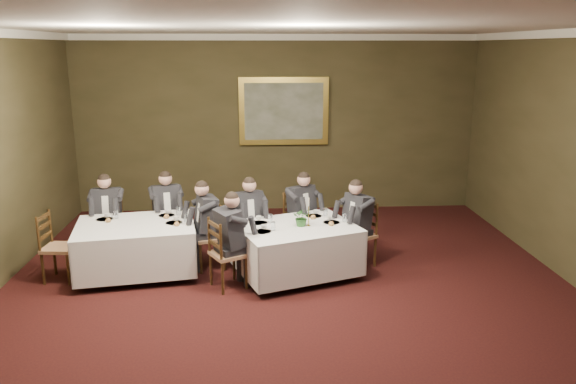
{
  "coord_description": "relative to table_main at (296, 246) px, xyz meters",
  "views": [
    {
      "loc": [
        -0.43,
        -6.21,
        3.25
      ],
      "look_at": [
        0.05,
        1.9,
        1.15
      ],
      "focal_mm": 35.0,
      "sensor_mm": 36.0,
      "label": 1
    }
  ],
  "objects": [
    {
      "name": "diner_sec_backright",
      "position": [
        -2.02,
        1.13,
        0.06
      ],
      "size": [
        0.52,
        0.58,
        1.35
      ],
      "rotation": [
        0.0,
        0.0,
        3.44
      ],
      "color": "black",
      "rests_on": "chair_sec_backright"
    },
    {
      "name": "diner_sec_backleft",
      "position": [
        -2.92,
        0.99,
        0.06
      ],
      "size": [
        0.44,
        0.51,
        1.35
      ],
      "rotation": [
        0.0,
        0.0,
        3.22
      ],
      "color": "black",
      "rests_on": "chair_sec_backleft"
    },
    {
      "name": "diner_main_backleft",
      "position": [
        -0.7,
        0.64,
        0.06
      ],
      "size": [
        0.54,
        0.59,
        1.35
      ],
      "rotation": [
        0.0,
        0.0,
        3.48
      ],
      "color": "black",
      "rests_on": "chair_main_backleft"
    },
    {
      "name": "chair_main_endleft",
      "position": [
        -0.98,
        -0.35,
        -0.17
      ],
      "size": [
        0.58,
        0.59,
        1.0
      ],
      "rotation": [
        0.0,
        0.0,
        -1.07
      ],
      "color": "#976E4D",
      "rests_on": "ground"
    },
    {
      "name": "chair_sec_endright",
      "position": [
        -1.28,
        0.39,
        -0.17
      ],
      "size": [
        0.54,
        0.55,
        1.0
      ],
      "rotation": [
        0.0,
        0.0,
        1.89
      ],
      "color": "#976E4D",
      "rests_on": "ground"
    },
    {
      "name": "place_setting_table_main",
      "position": [
        -0.48,
        0.2,
        0.35
      ],
      "size": [
        0.33,
        0.31,
        0.14
      ],
      "color": "white",
      "rests_on": "table_main"
    },
    {
      "name": "place_setting_table_second",
      "position": [
        -2.79,
        0.52,
        0.35
      ],
      "size": [
        0.33,
        0.31,
        0.14
      ],
      "color": "white",
      "rests_on": "table_second"
    },
    {
      "name": "table_main",
      "position": [
        0.0,
        0.0,
        0.0
      ],
      "size": [
        1.98,
        1.74,
        0.67
      ],
      "rotation": [
        0.0,
        0.0,
        0.35
      ],
      "color": "#32200E",
      "rests_on": "ground"
    },
    {
      "name": "candlestick",
      "position": [
        0.17,
        -0.0,
        0.47
      ],
      "size": [
        0.06,
        0.06,
        0.43
      ],
      "color": "#A88333",
      "rests_on": "table_main"
    },
    {
      "name": "diner_main_endleft",
      "position": [
        -0.97,
        -0.35,
        0.06
      ],
      "size": [
        0.61,
        0.58,
        1.35
      ],
      "rotation": [
        0.0,
        0.0,
        -1.07
      ],
      "color": "black",
      "rests_on": "chair_main_endleft"
    },
    {
      "name": "back_wall",
      "position": [
        -0.14,
        3.55,
        1.3
      ],
      "size": [
        8.0,
        0.1,
        3.5
      ],
      "primitive_type": "cube",
      "color": "#35301A",
      "rests_on": "ground"
    },
    {
      "name": "diner_main_endright",
      "position": [
        0.97,
        0.35,
        0.06
      ],
      "size": [
        0.62,
        0.59,
        1.35
      ],
      "rotation": [
        0.0,
        0.0,
        2.1
      ],
      "color": "black",
      "rests_on": "chair_main_endright"
    },
    {
      "name": "crown_molding",
      "position": [
        -0.14,
        -1.45,
        2.99
      ],
      "size": [
        8.0,
        10.0,
        0.12
      ],
      "color": "white",
      "rests_on": "back_wall"
    },
    {
      "name": "chair_sec_backright",
      "position": [
        -2.03,
        1.15,
        -0.17
      ],
      "size": [
        0.54,
        0.53,
        1.0
      ],
      "rotation": [
        0.0,
        0.0,
        3.44
      ],
      "color": "#976E4D",
      "rests_on": "ground"
    },
    {
      "name": "ceiling",
      "position": [
        -0.14,
        -1.45,
        3.05
      ],
      "size": [
        8.0,
        10.0,
        0.1
      ],
      "primitive_type": "cube",
      "color": "silver",
      "rests_on": "back_wall"
    },
    {
      "name": "chair_main_backleft",
      "position": [
        -0.7,
        0.65,
        -0.17
      ],
      "size": [
        0.55,
        0.54,
        1.0
      ],
      "rotation": [
        0.0,
        0.0,
        3.48
      ],
      "color": "#976E4D",
      "rests_on": "ground"
    },
    {
      "name": "diner_sec_endright",
      "position": [
        -1.29,
        0.38,
        0.06
      ],
      "size": [
        0.58,
        0.53,
        1.35
      ],
      "rotation": [
        0.0,
        0.0,
        1.89
      ],
      "color": "black",
      "rests_on": "chair_sec_endright"
    },
    {
      "name": "chair_main_endright",
      "position": [
        0.98,
        0.36,
        -0.17
      ],
      "size": [
        0.58,
        0.59,
        1.0
      ],
      "rotation": [
        0.0,
        0.0,
        2.1
      ],
      "color": "#976E4D",
      "rests_on": "ground"
    },
    {
      "name": "ground",
      "position": [
        -0.14,
        -1.45,
        -0.45
      ],
      "size": [
        10.0,
        10.0,
        0.0
      ],
      "primitive_type": "plane",
      "color": "black",
      "rests_on": "ground"
    },
    {
      "name": "chair_main_backright",
      "position": [
        0.13,
        0.95,
        -0.17
      ],
      "size": [
        0.6,
        0.59,
        1.0
      ],
      "rotation": [
        0.0,
        0.0,
        3.72
      ],
      "color": "#976E4D",
      "rests_on": "ground"
    },
    {
      "name": "chair_sec_endleft",
      "position": [
        -3.39,
        0.05,
        -0.17
      ],
      "size": [
        0.46,
        0.48,
        1.0
      ],
      "rotation": [
        0.0,
        0.0,
        -1.67
      ],
      "color": "#976E4D",
      "rests_on": "ground"
    },
    {
      "name": "chair_sec_backleft",
      "position": [
        -2.92,
        1.0,
        -0.17
      ],
      "size": [
        0.47,
        0.45,
        1.0
      ],
      "rotation": [
        0.0,
        0.0,
        3.22
      ],
      "color": "#976E4D",
      "rests_on": "ground"
    },
    {
      "name": "centerpiece",
      "position": [
        0.08,
        -0.0,
        0.46
      ],
      "size": [
        0.26,
        0.23,
        0.28
      ],
      "primitive_type": "imported",
      "rotation": [
        0.0,
        0.0,
        0.02
      ],
      "color": "#2D5926",
      "rests_on": "table_main"
    },
    {
      "name": "painting",
      "position": [
        -0.0,
        3.49,
        1.57
      ],
      "size": [
        1.77,
        0.09,
        1.33
      ],
      "color": "#E8C855",
      "rests_on": "back_wall"
    },
    {
      "name": "diner_main_backright",
      "position": [
        0.13,
        0.94,
        0.06
      ],
      "size": [
        0.6,
        0.62,
        1.35
      ],
      "rotation": [
        0.0,
        0.0,
        3.72
      ],
      "color": "black",
      "rests_on": "chair_main_backright"
    },
    {
      "name": "table_second",
      "position": [
        -2.34,
        0.22,
        0.0
      ],
      "size": [
        1.88,
        1.54,
        0.67
      ],
      "rotation": [
        0.0,
        0.0,
        0.16
      ],
      "color": "#32200E",
      "rests_on": "ground"
    }
  ]
}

